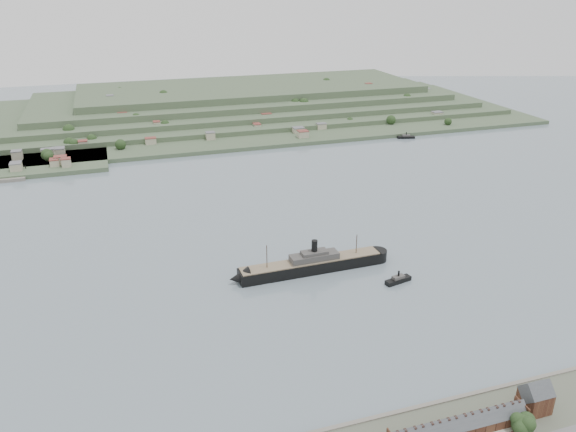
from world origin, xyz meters
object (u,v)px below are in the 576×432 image
object	(u,v)px
steamship	(307,265)
fig_tree	(524,425)
gabled_building	(535,397)
terrace_row	(459,428)
tugboat	(398,280)

from	to	relation	value
steamship	fig_tree	world-z (taller)	steamship
gabled_building	fig_tree	distance (m)	18.93
terrace_row	tugboat	distance (m)	120.29
terrace_row	tugboat	size ratio (longest dim) A/B	3.29
tugboat	fig_tree	size ratio (longest dim) A/B	1.48
steamship	fig_tree	bearing A→B (deg)	-78.36
terrace_row	tugboat	world-z (taller)	terrace_row
fig_tree	terrace_row	bearing A→B (deg)	161.46
terrace_row	steamship	distance (m)	142.48
fig_tree	tugboat	bearing A→B (deg)	83.33
tugboat	terrace_row	bearing A→B (deg)	-107.84
steamship	terrace_row	bearing A→B (deg)	-86.66
gabled_building	steamship	xyz separation A→B (m)	(-45.80, 138.20, -3.79)
steamship	fig_tree	size ratio (longest dim) A/B	8.70
terrace_row	steamship	bearing A→B (deg)	93.34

